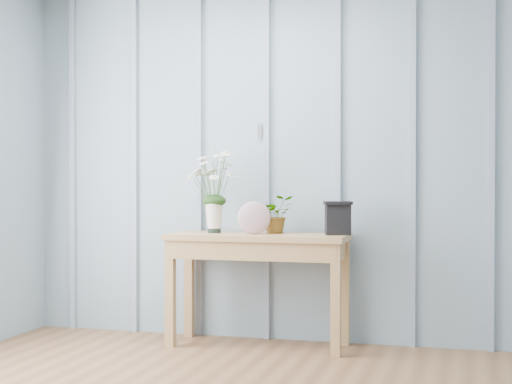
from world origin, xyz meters
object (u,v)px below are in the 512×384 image
(daisy_vase, at_px, (214,181))
(felt_disc_vessel, at_px, (254,218))
(sideboard, at_px, (258,251))
(carved_box, at_px, (338,218))

(daisy_vase, relative_size, felt_disc_vessel, 2.60)
(sideboard, bearing_deg, carved_box, 5.32)
(daisy_vase, bearing_deg, sideboard, -2.65)
(sideboard, relative_size, carved_box, 5.47)
(felt_disc_vessel, bearing_deg, carved_box, -3.17)
(carved_box, bearing_deg, daisy_vase, -177.63)
(sideboard, bearing_deg, daisy_vase, 177.35)
(daisy_vase, distance_m, carved_box, 0.88)
(daisy_vase, xyz_separation_m, carved_box, (0.84, 0.03, -0.24))
(felt_disc_vessel, bearing_deg, daisy_vase, 151.65)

